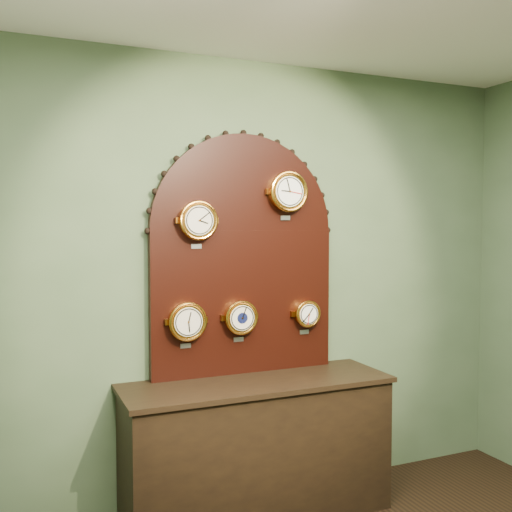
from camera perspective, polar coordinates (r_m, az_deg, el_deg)
name	(u,v)px	position (r m, az deg, el deg)	size (l,w,h in m)	color
wall_back	(241,282)	(3.73, -1.51, -2.56)	(4.00, 4.00, 0.00)	#4D6344
shop_counter	(257,451)	(3.72, 0.13, -18.46)	(1.60, 0.50, 0.80)	black
display_board	(243,247)	(3.67, -1.23, 0.88)	(1.26, 0.06, 1.53)	black
roman_clock	(198,221)	(3.49, -5.70, 3.46)	(0.24, 0.08, 0.29)	orange
arabic_clock	(288,192)	(3.72, 3.11, 6.28)	(0.26, 0.08, 0.31)	orange
hygrometer	(187,321)	(3.52, -6.75, -6.35)	(0.24, 0.08, 0.29)	orange
barometer	(240,317)	(3.63, -1.53, -6.01)	(0.21, 0.08, 0.27)	orange
tide_clock	(307,314)	(3.83, 4.96, -5.62)	(0.18, 0.08, 0.23)	orange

